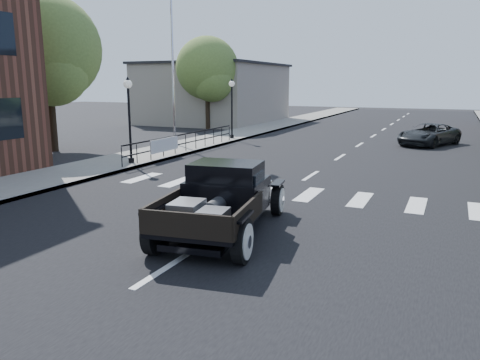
% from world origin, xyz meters
% --- Properties ---
extents(ground, '(120.00, 120.00, 0.00)m').
position_xyz_m(ground, '(0.00, 0.00, 0.00)').
color(ground, black).
rests_on(ground, ground).
extents(road, '(14.00, 80.00, 0.02)m').
position_xyz_m(road, '(0.00, 15.00, 0.01)').
color(road, black).
rests_on(road, ground).
extents(road_markings, '(12.00, 60.00, 0.06)m').
position_xyz_m(road_markings, '(0.00, 10.00, 0.00)').
color(road_markings, silver).
rests_on(road_markings, ground).
extents(sidewalk_left, '(3.00, 80.00, 0.15)m').
position_xyz_m(sidewalk_left, '(-8.50, 15.00, 0.07)').
color(sidewalk_left, '#99958B').
rests_on(sidewalk_left, ground).
extents(low_building_left, '(10.00, 12.00, 5.00)m').
position_xyz_m(low_building_left, '(-15.00, 28.00, 2.50)').
color(low_building_left, gray).
rests_on(low_building_left, ground).
extents(railing, '(0.08, 10.00, 1.00)m').
position_xyz_m(railing, '(-7.30, 10.00, 0.65)').
color(railing, black).
rests_on(railing, sidewalk_left).
extents(banner, '(0.04, 2.20, 0.60)m').
position_xyz_m(banner, '(-7.22, 8.00, 0.45)').
color(banner, silver).
rests_on(banner, sidewalk_left).
extents(lamp_post_b, '(0.36, 0.36, 3.59)m').
position_xyz_m(lamp_post_b, '(-7.60, 6.00, 1.94)').
color(lamp_post_b, black).
rests_on(lamp_post_b, sidewalk_left).
extents(lamp_post_c, '(0.36, 0.36, 3.59)m').
position_xyz_m(lamp_post_c, '(-7.60, 16.00, 1.94)').
color(lamp_post_c, black).
rests_on(lamp_post_c, sidewalk_left).
extents(flagpole, '(0.12, 0.12, 11.07)m').
position_xyz_m(flagpole, '(-9.20, 12.00, 5.69)').
color(flagpole, silver).
rests_on(flagpole, sidewalk_left).
extents(big_tree_near, '(5.34, 5.34, 7.84)m').
position_xyz_m(big_tree_near, '(-14.00, 8.00, 3.92)').
color(big_tree_near, '#536D2E').
rests_on(big_tree_near, ground).
extents(big_tree_far, '(4.73, 4.73, 6.95)m').
position_xyz_m(big_tree_far, '(-12.50, 22.00, 3.48)').
color(big_tree_far, '#536D2E').
rests_on(big_tree_far, ground).
extents(hotrod_pickup, '(2.96, 5.18, 1.70)m').
position_xyz_m(hotrod_pickup, '(0.04, -0.54, 0.85)').
color(hotrod_pickup, black).
rests_on(hotrod_pickup, ground).
extents(second_car, '(3.62, 4.82, 1.22)m').
position_xyz_m(second_car, '(3.57, 18.49, 0.61)').
color(second_car, black).
rests_on(second_car, ground).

